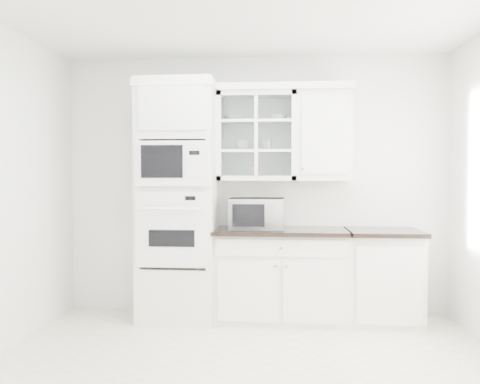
{
  "coord_description": "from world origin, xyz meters",
  "views": [
    {
      "loc": [
        0.29,
        -3.62,
        1.46
      ],
      "look_at": [
        -0.1,
        1.05,
        1.3
      ],
      "focal_mm": 38.0,
      "sensor_mm": 36.0,
      "label": 1
    }
  ],
  "objects": [
    {
      "name": "extra_base_cabinet",
      "position": [
        1.28,
        1.45,
        0.46
      ],
      "size": [
        0.72,
        0.67,
        0.92
      ],
      "color": "white",
      "rests_on": "ground"
    },
    {
      "name": "bowl_b",
      "position": [
        0.24,
        1.58,
        2.04
      ],
      "size": [
        0.2,
        0.2,
        0.06
      ],
      "primitive_type": "imported",
      "rotation": [
        0.0,
        0.0,
        -0.06
      ],
      "color": "white",
      "rests_on": "upper_cabinet_glass"
    },
    {
      "name": "room_shell",
      "position": [
        0.0,
        0.43,
        1.78
      ],
      "size": [
        4.0,
        3.5,
        2.7
      ],
      "color": "white",
      "rests_on": "ground"
    },
    {
      "name": "crown_molding",
      "position": [
        -0.07,
        1.56,
        2.33
      ],
      "size": [
        2.14,
        0.38,
        0.07
      ],
      "primitive_type": "cube",
      "color": "white",
      "rests_on": "room_shell"
    },
    {
      "name": "oven_column",
      "position": [
        -0.75,
        1.42,
        1.2
      ],
      "size": [
        0.76,
        0.68,
        2.4
      ],
      "color": "white",
      "rests_on": "ground"
    },
    {
      "name": "ground",
      "position": [
        0.0,
        0.0,
        0.01
      ],
      "size": [
        4.0,
        3.5,
        0.01
      ],
      "primitive_type": "cube",
      "color": "beige",
      "rests_on": "ground"
    },
    {
      "name": "countertop_microwave",
      "position": [
        0.04,
        1.4,
        1.07
      ],
      "size": [
        0.54,
        0.45,
        0.31
      ],
      "primitive_type": "imported",
      "rotation": [
        0.0,
        0.0,
        3.13
      ],
      "color": "white",
      "rests_on": "base_cabinet_run"
    },
    {
      "name": "upper_cabinet_solid",
      "position": [
        0.71,
        1.58,
        1.85
      ],
      "size": [
        0.55,
        0.33,
        0.9
      ],
      "primitive_type": "cube",
      "color": "white",
      "rests_on": "room_shell"
    },
    {
      "name": "bowl_a",
      "position": [
        -0.2,
        1.6,
        2.04
      ],
      "size": [
        0.28,
        0.28,
        0.05
      ],
      "primitive_type": "imported",
      "rotation": [
        0.0,
        0.0,
        0.3
      ],
      "color": "white",
      "rests_on": "upper_cabinet_glass"
    },
    {
      "name": "cup_b",
      "position": [
        0.14,
        1.57,
        1.76
      ],
      "size": [
        0.12,
        0.12,
        0.1
      ],
      "primitive_type": "imported",
      "rotation": [
        0.0,
        0.0,
        -0.16
      ],
      "color": "white",
      "rests_on": "upper_cabinet_glass"
    },
    {
      "name": "upper_cabinet_glass",
      "position": [
        0.03,
        1.58,
        1.85
      ],
      "size": [
        0.8,
        0.33,
        0.9
      ],
      "color": "white",
      "rests_on": "room_shell"
    },
    {
      "name": "cup_a",
      "position": [
        -0.12,
        1.6,
        1.76
      ],
      "size": [
        0.17,
        0.17,
        0.11
      ],
      "primitive_type": "imported",
      "rotation": [
        0.0,
        0.0,
        -0.33
      ],
      "color": "white",
      "rests_on": "upper_cabinet_glass"
    },
    {
      "name": "base_cabinet_run",
      "position": [
        0.28,
        1.45,
        0.46
      ],
      "size": [
        1.32,
        0.67,
        0.92
      ],
      "color": "white",
      "rests_on": "ground"
    }
  ]
}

